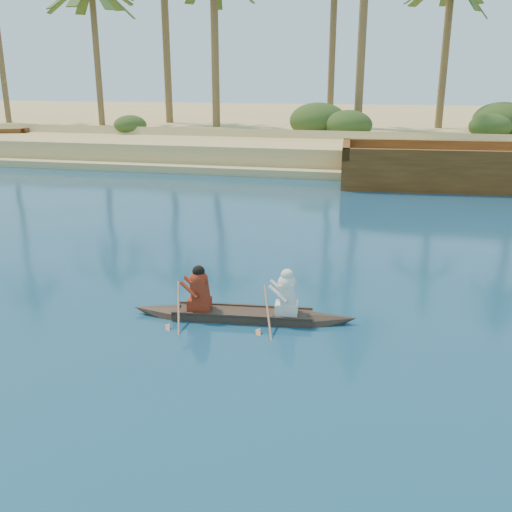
% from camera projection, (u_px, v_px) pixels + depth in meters
% --- Properties ---
extents(ground, '(160.00, 160.00, 0.00)m').
position_uv_depth(ground, '(70.00, 475.00, 7.07)').
color(ground, '#0B254C').
rests_on(ground, ground).
extents(sandy_embankment, '(150.00, 51.00, 1.50)m').
position_uv_depth(sandy_embankment, '(352.00, 127.00, 50.42)').
color(sandy_embankment, tan).
rests_on(sandy_embankment, ground).
extents(palm_grove, '(110.00, 14.00, 16.00)m').
position_uv_depth(palm_grove, '(345.00, 24.00, 37.15)').
color(palm_grove, '#31591F').
rests_on(palm_grove, ground).
extents(shrub_cluster, '(100.00, 6.00, 2.40)m').
position_uv_depth(shrub_cluster, '(335.00, 135.00, 35.94)').
color(shrub_cluster, '#203A15').
rests_on(shrub_cluster, ground).
extents(canoe, '(4.65, 1.10, 1.27)m').
position_uv_depth(canoe, '(243.00, 308.00, 11.57)').
color(canoe, '#3B2A20').
rests_on(canoe, ground).
extents(barge_mid, '(13.10, 5.22, 2.14)m').
position_uv_depth(barge_mid, '(486.00, 170.00, 25.55)').
color(barge_mid, brown).
rests_on(barge_mid, ground).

